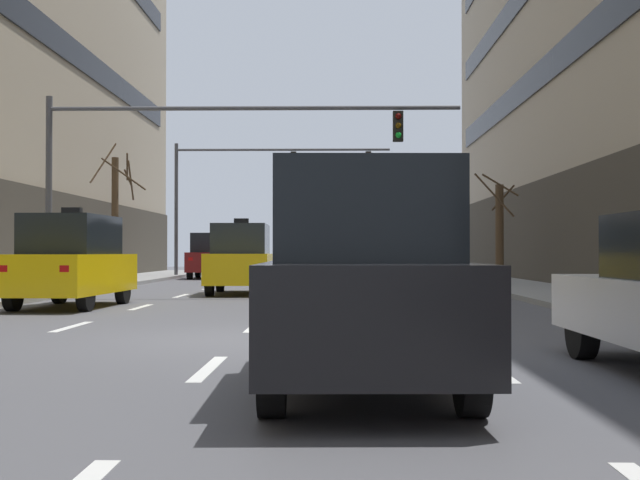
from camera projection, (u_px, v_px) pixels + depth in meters
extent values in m
plane|color=#515156|center=(240.00, 340.00, 12.04)|extent=(120.00, 120.00, 0.00)
cube|color=silver|center=(72.00, 327.00, 14.10)|extent=(0.16, 2.00, 0.01)
cube|color=silver|center=(141.00, 307.00, 19.10)|extent=(0.16, 2.00, 0.01)
cube|color=silver|center=(181.00, 296.00, 24.10)|extent=(0.16, 2.00, 0.01)
cube|color=silver|center=(208.00, 288.00, 29.10)|extent=(0.16, 2.00, 0.01)
cube|color=silver|center=(226.00, 283.00, 34.10)|extent=(0.16, 2.00, 0.01)
cube|color=silver|center=(240.00, 279.00, 39.10)|extent=(0.16, 2.00, 0.01)
cube|color=silver|center=(251.00, 276.00, 44.09)|extent=(0.16, 2.00, 0.01)
cube|color=silver|center=(209.00, 368.00, 9.05)|extent=(0.16, 2.00, 0.01)
cube|color=silver|center=(254.00, 327.00, 14.04)|extent=(0.16, 2.00, 0.01)
cube|color=silver|center=(275.00, 307.00, 19.04)|extent=(0.16, 2.00, 0.01)
cube|color=silver|center=(288.00, 296.00, 24.04)|extent=(0.16, 2.00, 0.01)
cube|color=silver|center=(296.00, 288.00, 29.04)|extent=(0.16, 2.00, 0.01)
cube|color=silver|center=(302.00, 283.00, 34.04)|extent=(0.16, 2.00, 0.01)
cube|color=silver|center=(306.00, 279.00, 39.04)|extent=(0.16, 2.00, 0.01)
cube|color=silver|center=(309.00, 276.00, 44.04)|extent=(0.16, 2.00, 0.01)
cube|color=silver|center=(494.00, 369.00, 8.99)|extent=(0.16, 2.00, 0.01)
cube|color=silver|center=(437.00, 327.00, 13.99)|extent=(0.16, 2.00, 0.01)
cube|color=silver|center=(410.00, 307.00, 18.98)|extent=(0.16, 2.00, 0.01)
cube|color=silver|center=(395.00, 296.00, 23.98)|extent=(0.16, 2.00, 0.01)
cube|color=silver|center=(385.00, 288.00, 28.98)|extent=(0.16, 2.00, 0.01)
cube|color=silver|center=(377.00, 283.00, 33.98)|extent=(0.16, 2.00, 0.01)
cube|color=silver|center=(372.00, 279.00, 38.98)|extent=(0.16, 2.00, 0.01)
cube|color=silver|center=(368.00, 276.00, 43.98)|extent=(0.16, 2.00, 0.01)
cylinder|color=black|center=(220.00, 282.00, 26.60)|extent=(0.24, 0.66, 0.66)
cylinder|color=black|center=(270.00, 281.00, 26.61)|extent=(0.24, 0.66, 0.66)
cylinder|color=black|center=(209.00, 285.00, 23.90)|extent=(0.24, 0.66, 0.66)
cylinder|color=black|center=(265.00, 285.00, 23.91)|extent=(0.24, 0.66, 0.66)
cube|color=yellow|center=(241.00, 268.00, 25.26)|extent=(1.95, 4.44, 0.90)
cube|color=black|center=(241.00, 239.00, 25.27)|extent=(1.66, 2.64, 0.90)
cube|color=white|center=(228.00, 262.00, 27.42)|extent=(0.20, 0.08, 0.14)
cube|color=red|center=(211.00, 264.00, 23.10)|extent=(0.20, 0.08, 0.14)
cube|color=white|center=(266.00, 262.00, 27.43)|extent=(0.20, 0.08, 0.14)
cube|color=red|center=(257.00, 264.00, 23.11)|extent=(0.20, 0.08, 0.14)
cube|color=black|center=(241.00, 221.00, 25.28)|extent=(0.44, 0.21, 0.18)
cylinder|color=black|center=(198.00, 271.00, 41.39)|extent=(0.25, 0.68, 0.68)
cylinder|color=black|center=(231.00, 271.00, 41.41)|extent=(0.25, 0.68, 0.68)
cylinder|color=black|center=(190.00, 272.00, 38.62)|extent=(0.25, 0.68, 0.68)
cylinder|color=black|center=(225.00, 272.00, 38.64)|extent=(0.25, 0.68, 0.68)
cube|color=maroon|center=(211.00, 262.00, 40.02)|extent=(2.03, 4.58, 0.92)
cube|color=black|center=(211.00, 243.00, 40.04)|extent=(1.72, 2.72, 0.92)
cube|color=white|center=(203.00, 258.00, 42.24)|extent=(0.21, 0.09, 0.14)
cube|color=red|center=(191.00, 259.00, 37.80)|extent=(0.21, 0.09, 0.14)
cube|color=white|center=(229.00, 258.00, 42.25)|extent=(0.21, 0.09, 0.14)
cube|color=red|center=(220.00, 259.00, 37.81)|extent=(0.21, 0.09, 0.14)
cylinder|color=black|center=(284.00, 340.00, 8.99)|extent=(0.23, 0.64, 0.64)
cylinder|color=black|center=(426.00, 340.00, 9.00)|extent=(0.23, 0.64, 0.64)
cylinder|color=black|center=(272.00, 376.00, 6.38)|extent=(0.23, 0.64, 0.64)
cylinder|color=black|center=(471.00, 376.00, 6.39)|extent=(0.23, 0.64, 0.64)
cube|color=black|center=(362.00, 308.00, 7.70)|extent=(1.88, 4.29, 0.87)
cube|color=black|center=(362.00, 215.00, 7.71)|extent=(1.61, 2.55, 0.87)
cube|color=white|center=(299.00, 284.00, 9.78)|extent=(0.19, 0.08, 0.14)
cube|color=red|center=(289.00, 307.00, 5.61)|extent=(0.19, 0.08, 0.14)
cube|color=white|center=(404.00, 284.00, 9.78)|extent=(0.19, 0.08, 0.14)
cube|color=red|center=(471.00, 307.00, 5.62)|extent=(0.19, 0.08, 0.14)
cylinder|color=black|center=(315.00, 279.00, 29.29)|extent=(0.23, 0.66, 0.66)
cylinder|color=black|center=(360.00, 279.00, 29.27)|extent=(0.23, 0.66, 0.66)
cylinder|color=black|center=(314.00, 281.00, 26.59)|extent=(0.23, 0.66, 0.66)
cylinder|color=black|center=(363.00, 282.00, 26.57)|extent=(0.23, 0.66, 0.66)
cube|color=black|center=(338.00, 271.00, 27.93)|extent=(1.88, 4.42, 0.64)
cube|color=black|center=(338.00, 251.00, 27.74)|extent=(1.62, 1.92, 0.68)
cube|color=white|center=(320.00, 266.00, 30.10)|extent=(0.20, 0.08, 0.14)
cube|color=red|center=(318.00, 269.00, 25.78)|extent=(0.20, 0.08, 0.14)
cube|color=white|center=(355.00, 266.00, 30.09)|extent=(0.20, 0.08, 0.14)
cube|color=red|center=(360.00, 269.00, 25.77)|extent=(0.20, 0.08, 0.14)
cylinder|color=black|center=(59.00, 290.00, 20.48)|extent=(0.24, 0.67, 0.66)
cylinder|color=black|center=(123.00, 290.00, 20.39)|extent=(0.24, 0.67, 0.66)
cylinder|color=black|center=(13.00, 296.00, 17.79)|extent=(0.24, 0.67, 0.66)
cylinder|color=black|center=(86.00, 296.00, 17.70)|extent=(0.24, 0.67, 0.66)
cube|color=yellow|center=(72.00, 274.00, 19.10)|extent=(2.01, 4.47, 0.90)
cube|color=black|center=(72.00, 235.00, 19.11)|extent=(1.70, 2.66, 0.90)
cube|color=white|center=(77.00, 265.00, 21.29)|extent=(0.20, 0.09, 0.14)
cube|color=red|center=(4.00, 269.00, 16.98)|extent=(0.20, 0.09, 0.14)
cube|color=white|center=(126.00, 265.00, 21.22)|extent=(0.20, 0.09, 0.14)
cube|color=red|center=(65.00, 269.00, 16.91)|extent=(0.20, 0.09, 0.14)
cube|color=black|center=(72.00, 211.00, 19.12)|extent=(0.45, 0.22, 0.18)
cylinder|color=black|center=(582.00, 331.00, 9.88)|extent=(0.23, 0.68, 0.68)
cube|color=white|center=(574.00, 290.00, 10.71)|extent=(0.21, 0.08, 0.14)
cylinder|color=#4C4C51|center=(49.00, 194.00, 23.09)|extent=(0.18, 0.18, 5.51)
cylinder|color=#4C4C51|center=(254.00, 108.00, 23.02)|extent=(11.49, 0.12, 0.12)
cube|color=black|center=(398.00, 126.00, 22.94)|extent=(0.28, 0.24, 0.84)
sphere|color=#4B0704|center=(398.00, 116.00, 22.80)|extent=(0.17, 0.17, 0.17)
sphere|color=#523505|center=(398.00, 126.00, 22.80)|extent=(0.17, 0.17, 0.17)
sphere|color=green|center=(398.00, 135.00, 22.79)|extent=(0.17, 0.17, 0.17)
cylinder|color=#4C4C51|center=(176.00, 209.00, 41.57)|extent=(0.18, 0.18, 6.62)
cylinder|color=#4C4C51|center=(283.00, 150.00, 41.52)|extent=(10.75, 0.12, 0.12)
cube|color=black|center=(293.00, 160.00, 41.50)|extent=(0.28, 0.24, 0.84)
sphere|color=#4B0704|center=(293.00, 155.00, 41.36)|extent=(0.17, 0.17, 0.17)
sphere|color=orange|center=(293.00, 160.00, 41.36)|extent=(0.17, 0.17, 0.17)
sphere|color=#073E10|center=(293.00, 165.00, 41.35)|extent=(0.17, 0.17, 0.17)
cube|color=black|center=(368.00, 160.00, 41.43)|extent=(0.28, 0.24, 0.84)
sphere|color=#4B0704|center=(368.00, 154.00, 41.29)|extent=(0.17, 0.17, 0.17)
sphere|color=orange|center=(368.00, 160.00, 41.29)|extent=(0.17, 0.17, 0.17)
sphere|color=#073E10|center=(368.00, 165.00, 41.28)|extent=(0.17, 0.17, 0.17)
cylinder|color=#4C3823|center=(115.00, 219.00, 33.20)|extent=(0.28, 0.28, 4.95)
cylinder|color=#42301E|center=(127.00, 167.00, 33.34)|extent=(0.30, 0.99, 1.04)
cylinder|color=#42301E|center=(128.00, 178.00, 33.20)|extent=(0.10, 1.11, 0.63)
cylinder|color=#42301E|center=(103.00, 163.00, 33.60)|extent=(0.80, 1.25, 1.76)
cylinder|color=#42301E|center=(131.00, 181.00, 33.27)|extent=(0.18, 1.31, 1.52)
cylinder|color=#42301E|center=(124.00, 174.00, 32.49)|extent=(1.53, 1.16, 1.20)
cylinder|color=#4C3823|center=(500.00, 234.00, 30.63)|extent=(0.30, 0.30, 3.65)
cylinder|color=#42301E|center=(503.00, 198.00, 31.01)|extent=(0.82, 0.51, 0.96)
cylinder|color=#42301E|center=(494.00, 195.00, 30.01)|extent=(1.36, 0.72, 1.65)
cylinder|color=#42301E|center=(500.00, 185.00, 30.02)|extent=(1.32, 0.26, 0.86)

